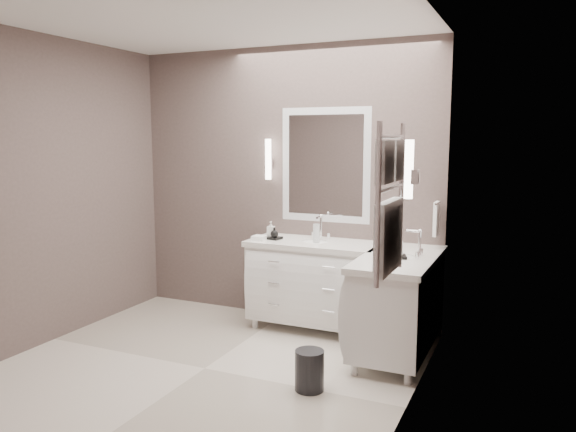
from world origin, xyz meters
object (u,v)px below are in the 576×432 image
at_px(towel_ladder, 389,211).
at_px(waste_bin, 309,370).
at_px(vanity_right, 398,299).
at_px(vanity_back, 315,279).

bearing_deg(towel_ladder, waste_bin, 149.35).
bearing_deg(vanity_right, waste_bin, -114.92).
bearing_deg(vanity_back, waste_bin, -70.05).
height_order(vanity_back, waste_bin, vanity_back).
xyz_separation_m(vanity_right, waste_bin, (-0.43, -0.91, -0.34)).
relative_size(vanity_right, towel_ladder, 1.38).
bearing_deg(towel_ladder, vanity_back, 124.10).
bearing_deg(waste_bin, vanity_back, 109.95).
distance_m(vanity_back, vanity_right, 0.93).
height_order(vanity_right, towel_ladder, towel_ladder).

